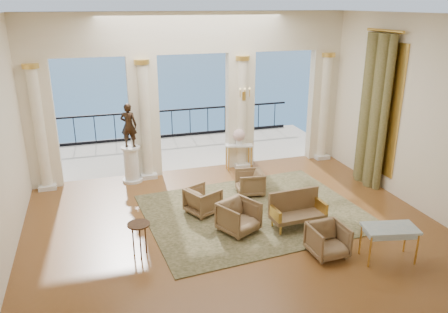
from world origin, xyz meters
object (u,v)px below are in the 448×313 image
object	(u,v)px
armchair_a	(239,216)
armchair_c	(250,182)
settee	(296,209)
game_table	(390,231)
armchair_b	(328,239)
console_table	(239,149)
pedestal	(132,165)
statue	(129,125)
side_table	(139,228)
armchair_d	(203,199)

from	to	relation	value
armchair_a	armchair_c	world-z (taller)	armchair_a
armchair_a	settee	distance (m)	1.31
settee	game_table	bearing A→B (deg)	-61.11
armchair_c	game_table	size ratio (longest dim) A/B	0.63
armchair_a	armchair_b	size ratio (longest dim) A/B	1.07
armchair_a	console_table	size ratio (longest dim) A/B	0.90
pedestal	statue	bearing A→B (deg)	0.00
settee	statue	xyz separation A→B (m)	(-3.21, 3.68, 1.21)
armchair_a	console_table	bearing A→B (deg)	43.84
pedestal	statue	world-z (taller)	statue
pedestal	statue	distance (m)	1.12
armchair_b	settee	size ratio (longest dim) A/B	0.57
armchair_b	console_table	xyz separation A→B (m)	(-0.11, 5.01, 0.27)
armchair_b	statue	xyz separation A→B (m)	(-3.26, 4.96, 1.26)
statue	side_table	distance (m)	4.05
statue	side_table	size ratio (longest dim) A/B	1.69
armchair_c	armchair_d	bearing A→B (deg)	-56.68
armchair_a	armchair_c	distance (m)	2.01
armchair_c	console_table	size ratio (longest dim) A/B	0.81
armchair_d	armchair_c	bearing A→B (deg)	-89.93
armchair_c	statue	world-z (taller)	statue
armchair_b	settee	world-z (taller)	settee
armchair_a	pedestal	distance (m)	4.04
armchair_c	statue	bearing A→B (deg)	-114.59
armchair_a	pedestal	world-z (taller)	pedestal
armchair_c	side_table	xyz separation A→B (m)	(-3.08, -2.14, 0.27)
settee	statue	size ratio (longest dim) A/B	1.04
settee	game_table	distance (m)	2.08
armchair_c	pedestal	bearing A→B (deg)	-114.59
pedestal	game_table	bearing A→B (deg)	-51.66
side_table	armchair_a	bearing A→B (deg)	9.36
game_table	armchair_b	bearing A→B (deg)	167.69
game_table	console_table	size ratio (longest dim) A/B	1.30
game_table	console_table	distance (m)	5.60
game_table	side_table	distance (m)	4.80
game_table	statue	size ratio (longest dim) A/B	0.92
armchair_c	armchair_d	distance (m)	1.59
armchair_c	settee	xyz separation A→B (m)	(0.38, -1.90, 0.06)
armchair_c	armchair_d	world-z (taller)	armchair_d
armchair_a	statue	world-z (taller)	statue
armchair_a	game_table	bearing A→B (deg)	-65.17
armchair_d	side_table	distance (m)	2.21
armchair_b	armchair_d	bearing A→B (deg)	124.88
statue	game_table	bearing A→B (deg)	149.69
armchair_a	game_table	xyz separation A→B (m)	(2.39, -1.87, 0.24)
pedestal	console_table	bearing A→B (deg)	0.91
armchair_c	pedestal	xyz separation A→B (m)	(-2.82, 1.77, 0.14)
armchair_a	armchair_c	bearing A→B (deg)	35.62
armchair_b	settee	bearing A→B (deg)	90.35
statue	side_table	world-z (taller)	statue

